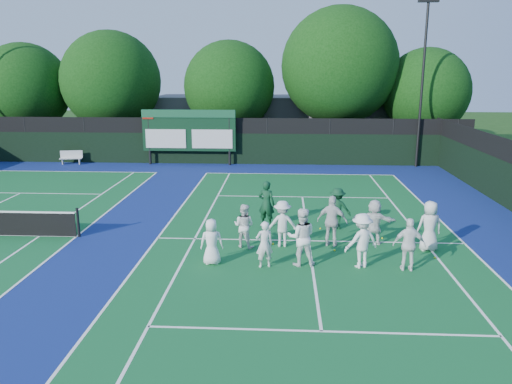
{
  "coord_description": "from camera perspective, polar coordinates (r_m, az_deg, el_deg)",
  "views": [
    {
      "loc": [
        -0.95,
        -16.03,
        5.94
      ],
      "look_at": [
        -2.0,
        3.0,
        1.3
      ],
      "focal_mm": 35.0,
      "sensor_mm": 36.0,
      "label": 1
    }
  ],
  "objects": [
    {
      "name": "ground",
      "position": [
        17.12,
        6.18,
        -6.7
      ],
      "size": [
        120.0,
        120.0,
        0.0
      ],
      "primitive_type": "plane",
      "color": "#183C10",
      "rests_on": "ground"
    },
    {
      "name": "court_apron",
      "position": [
        18.73,
        -12.71,
        -5.15
      ],
      "size": [
        34.0,
        32.0,
        0.01
      ],
      "primitive_type": "cube",
      "color": "navy",
      "rests_on": "ground"
    },
    {
      "name": "near_court",
      "position": [
        18.06,
        6.03,
        -5.57
      ],
      "size": [
        11.05,
        23.85,
        0.01
      ],
      "color": "#135D2B",
      "rests_on": "ground"
    },
    {
      "name": "back_fence",
      "position": [
        32.74,
        -5.77,
        5.58
      ],
      "size": [
        34.0,
        0.08,
        3.0
      ],
      "color": "black",
      "rests_on": "ground"
    },
    {
      "name": "scoreboard",
      "position": [
        32.41,
        -7.7,
        6.92
      ],
      "size": [
        6.0,
        0.21,
        3.55
      ],
      "color": "black",
      "rests_on": "ground"
    },
    {
      "name": "clubhouse",
      "position": [
        40.23,
        1.67,
        8.07
      ],
      "size": [
        18.0,
        6.0,
        4.0
      ],
      "primitive_type": "cube",
      "color": "slate",
      "rests_on": "ground"
    },
    {
      "name": "light_pole_right",
      "position": [
        32.83,
        18.62,
        13.63
      ],
      "size": [
        1.2,
        0.3,
        10.12
      ],
      "color": "black",
      "rests_on": "ground"
    },
    {
      "name": "bench",
      "position": [
        34.73,
        -20.37,
        3.78
      ],
      "size": [
        1.45,
        0.65,
        0.89
      ],
      "color": "silver",
      "rests_on": "ground"
    },
    {
      "name": "tree_a",
      "position": [
        40.09,
        -24.57,
        10.57
      ],
      "size": [
        6.31,
        6.31,
        7.92
      ],
      "color": "black",
      "rests_on": "ground"
    },
    {
      "name": "tree_b",
      "position": [
        37.61,
        -15.96,
        11.83
      ],
      "size": [
        6.98,
        6.98,
        8.73
      ],
      "color": "black",
      "rests_on": "ground"
    },
    {
      "name": "tree_c",
      "position": [
        35.81,
        -2.81,
        11.7
      ],
      "size": [
        6.33,
        6.33,
        8.04
      ],
      "color": "black",
      "rests_on": "ground"
    },
    {
      "name": "tree_d",
      "position": [
        35.82,
        9.76,
        13.67
      ],
      "size": [
        7.99,
        7.99,
        10.25
      ],
      "color": "black",
      "rests_on": "ground"
    },
    {
      "name": "tree_e",
      "position": [
        36.99,
        19.03,
        10.55
      ],
      "size": [
        5.95,
        5.95,
        7.52
      ],
      "color": "black",
      "rests_on": "ground"
    },
    {
      "name": "tennis_ball_0",
      "position": [
        17.59,
        1.95,
        -5.95
      ],
      "size": [
        0.07,
        0.07,
        0.07
      ],
      "primitive_type": "sphere",
      "color": "yellow",
      "rests_on": "ground"
    },
    {
      "name": "tennis_ball_1",
      "position": [
        18.72,
        14.22,
        -5.14
      ],
      "size": [
        0.07,
        0.07,
        0.07
      ],
      "primitive_type": "sphere",
      "color": "yellow",
      "rests_on": "ground"
    },
    {
      "name": "tennis_ball_2",
      "position": [
        17.34,
        19.78,
        -7.07
      ],
      "size": [
        0.07,
        0.07,
        0.07
      ],
      "primitive_type": "sphere",
      "color": "yellow",
      "rests_on": "ground"
    },
    {
      "name": "tennis_ball_3",
      "position": [
        20.16,
        -1.86,
        -3.36
      ],
      "size": [
        0.07,
        0.07,
        0.07
      ],
      "primitive_type": "sphere",
      "color": "yellow",
      "rests_on": "ground"
    },
    {
      "name": "tennis_ball_4",
      "position": [
        19.39,
        7.36,
        -4.17
      ],
      "size": [
        0.07,
        0.07,
        0.07
      ],
      "primitive_type": "sphere",
      "color": "yellow",
      "rests_on": "ground"
    },
    {
      "name": "tennis_ball_5",
      "position": [
        17.18,
        8.98,
        -6.6
      ],
      "size": [
        0.07,
        0.07,
        0.07
      ],
      "primitive_type": "sphere",
      "color": "yellow",
      "rests_on": "ground"
    },
    {
      "name": "player_front_0",
      "position": [
        15.73,
        -5.09,
        -5.68
      ],
      "size": [
        0.77,
        0.55,
        1.48
      ],
      "primitive_type": "imported",
      "rotation": [
        0.0,
        0.0,
        3.25
      ],
      "color": "white",
      "rests_on": "ground"
    },
    {
      "name": "player_front_1",
      "position": [
        15.42,
        0.97,
        -6.01
      ],
      "size": [
        0.62,
        0.5,
        1.49
      ],
      "primitive_type": "imported",
      "rotation": [
        0.0,
        0.0,
        3.44
      ],
      "color": "silver",
      "rests_on": "ground"
    },
    {
      "name": "player_front_2",
      "position": [
        15.59,
        5.2,
        -5.15
      ],
      "size": [
        0.93,
        0.75,
        1.85
      ],
      "primitive_type": "imported",
      "rotation": [
        0.0,
        0.0,
        3.19
      ],
      "color": "white",
      "rests_on": "ground"
    },
    {
      "name": "player_front_3",
      "position": [
        15.72,
        11.98,
        -5.46
      ],
      "size": [
        1.28,
        1.04,
        1.73
      ],
      "primitive_type": "imported",
      "rotation": [
        0.0,
        0.0,
        3.56
      ],
      "color": "white",
      "rests_on": "ground"
    },
    {
      "name": "player_front_4",
      "position": [
        15.83,
        17.1,
        -5.79
      ],
      "size": [
        1.0,
        0.48,
        1.66
      ],
      "primitive_type": "imported",
      "rotation": [
        0.0,
        0.0,
        3.06
      ],
      "color": "white",
      "rests_on": "ground"
    },
    {
      "name": "player_back_0",
      "position": [
        17.15,
        -1.39,
        -3.88
      ],
      "size": [
        0.9,
        0.8,
        1.53
      ],
      "primitive_type": "imported",
      "rotation": [
        0.0,
        0.0,
        2.79
      ],
      "color": "white",
      "rests_on": "ground"
    },
    {
      "name": "player_back_1",
      "position": [
        17.23,
        3.03,
        -3.65
      ],
      "size": [
        1.09,
        0.67,
        1.63
      ],
      "primitive_type": "imported",
      "rotation": [
        0.0,
        0.0,
        3.21
      ],
      "color": "silver",
      "rests_on": "ground"
    },
    {
      "name": "player_back_2",
      "position": [
        17.39,
        8.71,
        -3.32
      ],
      "size": [
        1.14,
        0.72,
        1.8
      ],
      "primitive_type": "imported",
      "rotation": [
        0.0,
        0.0,
        2.85
      ],
      "color": "silver",
      "rests_on": "ground"
    },
    {
      "name": "player_back_3",
      "position": [
        17.93,
        13.34,
        -3.33
      ],
      "size": [
        1.56,
        0.75,
        1.61
      ],
      "primitive_type": "imported",
      "rotation": [
        0.0,
        0.0,
        2.95
      ],
      "color": "white",
      "rests_on": "ground"
    },
    {
      "name": "player_back_4",
      "position": [
        17.78,
        19.21,
        -3.7
      ],
      "size": [
        0.91,
        0.66,
        1.73
      ],
      "primitive_type": "imported",
      "rotation": [
        0.0,
        0.0,
        3.28
      ],
      "color": "silver",
      "rests_on": "ground"
    },
    {
      "name": "coach_left",
      "position": [
        19.4,
        1.21,
        -1.35
      ],
      "size": [
        0.77,
        0.63,
        1.82
      ],
      "primitive_type": "imported",
      "rotation": [
        0.0,
        0.0,
        2.81
      ],
      "color": "#0F3920",
      "rests_on": "ground"
    },
    {
      "name": "coach_right",
      "position": [
        19.35,
        9.26,
        -1.88
      ],
      "size": [
        1.07,
        0.65,
        1.61
      ],
      "primitive_type": "imported",
      "rotation": [
        0.0,
        0.0,
        3.09
      ],
      "color": "#0F3920",
      "rests_on": "ground"
    }
  ]
}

